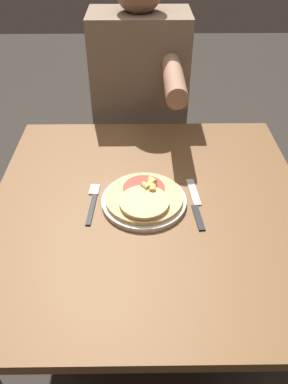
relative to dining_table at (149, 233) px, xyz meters
The scene contains 7 objects.
ground_plane 0.61m from the dining_table, ahead, with size 8.00×8.00×0.00m, color #2D2823.
dining_table is the anchor object (origin of this frame).
plate 0.13m from the dining_table, 155.27° to the left, with size 0.24×0.24×0.01m.
pizza 0.14m from the dining_table, 168.13° to the left, with size 0.22×0.22×0.04m.
fork 0.20m from the dining_table, behind, with size 0.03×0.18×0.00m.
knife 0.18m from the dining_table, ahead, with size 0.03×0.22×0.00m.
person_diner 0.66m from the dining_table, 92.07° to the left, with size 0.38×0.52×1.24m.
Camera 1 is at (-0.03, -0.80, 1.43)m, focal length 35.00 mm.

